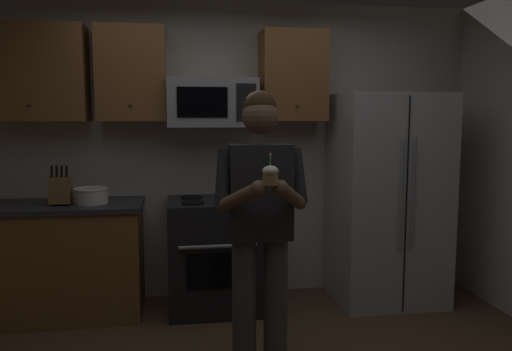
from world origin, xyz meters
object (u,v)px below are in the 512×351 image
knife_block (61,190)px  cupcake (270,175)px  oven_range (215,254)px  refrigerator (387,199)px  person (260,217)px  microwave (212,103)px  bowl_large_white (91,195)px

knife_block → cupcake: (1.40, -1.43, 0.26)m
oven_range → refrigerator: bearing=-1.5°
oven_range → cupcake: (0.20, -1.46, 0.83)m
knife_block → person: size_ratio=0.18×
refrigerator → knife_block: bearing=179.8°
oven_range → cupcake: cupcake is taller
oven_range → person: size_ratio=0.53×
microwave → cupcake: (0.20, -1.58, -0.43)m
oven_range → refrigerator: refrigerator is taller
cupcake → knife_block: bearing=134.4°
oven_range → refrigerator: 1.56m
knife_block → cupcake: bearing=-45.6°
bowl_large_white → person: bearing=-43.5°
oven_range → cupcake: bearing=-82.2°
knife_block → cupcake: size_ratio=1.84×
person → bowl_large_white: bearing=136.5°
knife_block → bowl_large_white: (0.22, 0.02, -0.05)m
bowl_large_white → cupcake: bearing=-50.9°
refrigerator → cupcake: refrigerator is taller
oven_range → bowl_large_white: (-0.98, -0.01, 0.52)m
microwave → oven_range: bearing=-90.0°
person → cupcake: 0.44m
bowl_large_white → cupcake: size_ratio=1.55×
microwave → knife_block: microwave is taller
oven_range → bowl_large_white: bowl_large_white is taller
oven_range → person: (0.20, -1.13, 0.53)m
knife_block → bowl_large_white: knife_block is taller
microwave → refrigerator: (1.50, -0.16, -0.82)m
bowl_large_white → cupcake: cupcake is taller
oven_range → bowl_large_white: 1.11m
microwave → knife_block: size_ratio=2.31×
knife_block → oven_range: bearing=1.4°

